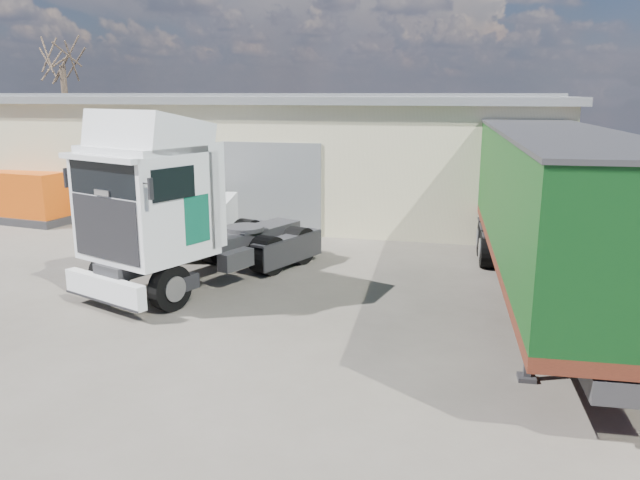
% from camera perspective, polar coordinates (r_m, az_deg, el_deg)
% --- Properties ---
extents(ground, '(120.00, 120.00, 0.00)m').
position_cam_1_polar(ground, '(15.07, -9.12, -8.04)').
color(ground, '#2B2923').
rests_on(ground, ground).
extents(warehouse, '(30.60, 12.60, 5.42)m').
position_cam_1_polar(warehouse, '(31.25, -8.05, 8.07)').
color(warehouse, beige).
rests_on(warehouse, ground).
extents(bare_tree, '(4.00, 4.00, 9.60)m').
position_cam_1_polar(bare_tree, '(40.57, -22.63, 15.83)').
color(bare_tree, '#382B21').
rests_on(bare_tree, ground).
extents(tractor_unit, '(5.35, 7.90, 5.05)m').
position_cam_1_polar(tractor_unit, '(17.78, -13.10, 2.20)').
color(tractor_unit, black).
rests_on(tractor_unit, ground).
extents(box_trailer, '(3.66, 13.81, 4.54)m').
position_cam_1_polar(box_trailer, '(16.63, 20.62, 3.20)').
color(box_trailer, '#2D2D30').
rests_on(box_trailer, ground).
extents(panel_van, '(2.65, 4.53, 1.74)m').
position_cam_1_polar(panel_van, '(22.29, -10.54, 1.31)').
color(panel_van, black).
rests_on(panel_van, ground).
extents(orange_skip, '(3.78, 2.66, 2.20)m').
position_cam_1_polar(orange_skip, '(29.52, -24.78, 3.34)').
color(orange_skip, '#2D2D30').
rests_on(orange_skip, ground).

